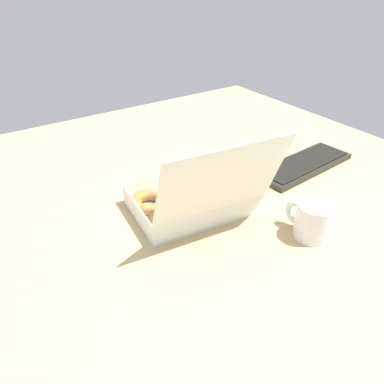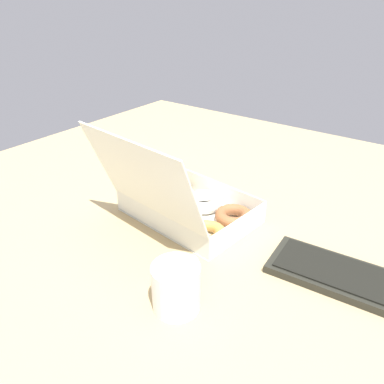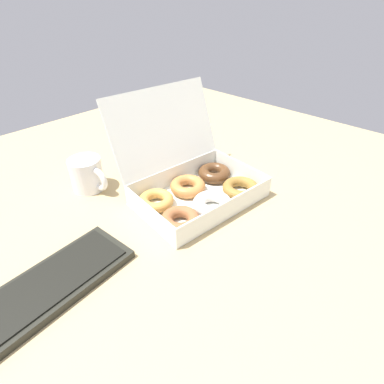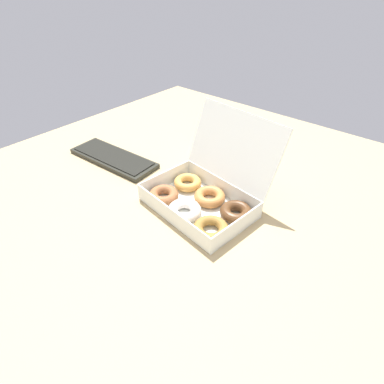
{
  "view_description": "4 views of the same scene",
  "coord_description": "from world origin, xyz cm",
  "views": [
    {
      "loc": [
        54.02,
        75.63,
        62.39
      ],
      "look_at": [
        2.16,
        -0.72,
        4.92
      ],
      "focal_mm": 35.0,
      "sensor_mm": 36.0,
      "label": 1
    },
    {
      "loc": [
        -50.87,
        70.83,
        55.4
      ],
      "look_at": [
        3.63,
        -2.9,
        5.82
      ],
      "focal_mm": 35.0,
      "sensor_mm": 36.0,
      "label": 2
    },
    {
      "loc": [
        -50.03,
        -46.62,
        51.31
      ],
      "look_at": [
        1.65,
        2.02,
        2.21
      ],
      "focal_mm": 28.0,
      "sensor_mm": 36.0,
      "label": 3
    },
    {
      "loc": [
        50.55,
        -59.5,
        64.07
      ],
      "look_at": [
        0.23,
        -0.52,
        5.84
      ],
      "focal_mm": 28.0,
      "sensor_mm": 36.0,
      "label": 4
    }
  ],
  "objects": [
    {
      "name": "donut_box",
      "position": [
        3.07,
        1.36,
        3.57
      ],
      "size": [
        37.93,
        35.63,
        28.1
      ],
      "color": "white",
      "rests_on": "ground_plane"
    },
    {
      "name": "keyboard",
      "position": [
        -43.97,
        1.08,
        1.06
      ],
      "size": [
        39.95,
        16.55,
        2.2
      ],
      "color": "#26261F",
      "rests_on": "ground_plane"
    },
    {
      "name": "ground_plane",
      "position": [
        0.0,
        0.0,
        -1.0
      ],
      "size": [
        180.0,
        180.0,
        2.0
      ],
      "primitive_type": "cube",
      "color": "tan"
    },
    {
      "name": "coffee_mug",
      "position": [
        -15.86,
        28.26,
        5.06
      ],
      "size": [
        9.46,
        13.45,
        9.86
      ],
      "color": "white",
      "rests_on": "ground_plane"
    }
  ]
}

